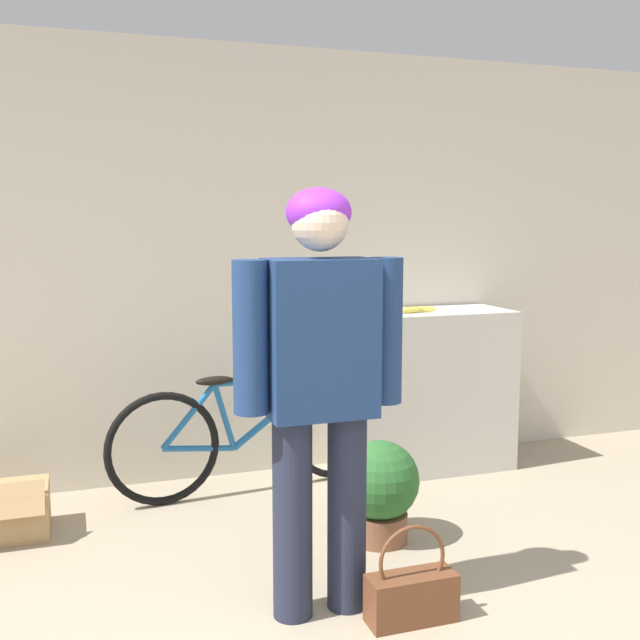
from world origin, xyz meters
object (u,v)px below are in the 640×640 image
Objects in this scene: bicycle at (255,433)px; potted_plant at (380,487)px; person at (320,370)px; banana at (409,310)px; handbag at (412,593)px.

potted_plant is (0.42, -0.87, -0.07)m from bicycle.
person is at bearing -132.16° from potted_plant.
potted_plant is at bearing -122.30° from banana.
bicycle is at bearing -179.33° from banana.
handbag is 0.77m from potted_plant.
bicycle is at bearing 87.60° from person.
potted_plant is at bearing 48.30° from person.
handbag is (0.32, -0.19, -0.88)m from person.
bicycle is 1.63m from handbag.
banana reaches higher than handbag.
person reaches higher than handbag.
potted_plant is at bearing -70.03° from bicycle.
potted_plant is (-0.55, -0.88, -0.76)m from banana.
banana reaches higher than bicycle.
potted_plant reaches higher than handbag.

